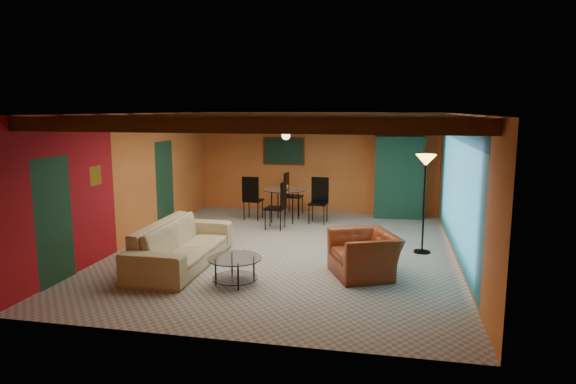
% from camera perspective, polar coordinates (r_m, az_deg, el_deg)
% --- Properties ---
extents(room, '(6.52, 8.01, 2.71)m').
position_cam_1_polar(room, '(9.80, -0.11, 6.92)').
color(room, '#9C958B').
rests_on(room, ground).
extents(sofa, '(1.08, 2.70, 0.79)m').
position_cam_1_polar(sofa, '(9.26, -11.95, -5.79)').
color(sofa, tan).
rests_on(sofa, ground).
extents(armchair, '(1.35, 1.42, 0.73)m').
position_cam_1_polar(armchair, '(8.61, 8.62, -7.03)').
color(armchair, maroon).
rests_on(armchair, ground).
extents(coffee_table, '(1.10, 1.10, 0.45)m').
position_cam_1_polar(coffee_table, '(8.21, -6.04, -8.84)').
color(coffee_table, white).
rests_on(coffee_table, ground).
extents(dining_table, '(2.33, 2.33, 1.13)m').
position_cam_1_polar(dining_table, '(12.53, -0.33, -0.80)').
color(dining_table, white).
rests_on(dining_table, ground).
extents(armoire, '(1.18, 0.61, 2.04)m').
position_cam_1_polar(armoire, '(13.29, 12.45, 1.55)').
color(armoire, brown).
rests_on(armoire, ground).
extents(floor_lamp, '(0.43, 0.43, 1.94)m').
position_cam_1_polar(floor_lamp, '(10.06, 15.19, -1.32)').
color(floor_lamp, black).
rests_on(floor_lamp, ground).
extents(ceiling_fan, '(1.50, 1.50, 0.44)m').
position_cam_1_polar(ceiling_fan, '(9.69, -0.24, 6.88)').
color(ceiling_fan, '#472614').
rests_on(ceiling_fan, ceiling).
extents(painting, '(1.05, 0.03, 0.65)m').
position_cam_1_polar(painting, '(13.79, -0.49, 4.67)').
color(painting, black).
rests_on(painting, wall_back).
extents(potted_plant, '(0.50, 0.45, 0.51)m').
position_cam_1_polar(potted_plant, '(13.18, 12.65, 7.05)').
color(potted_plant, '#26661E').
rests_on(potted_plant, armoire).
extents(vase, '(0.19, 0.19, 0.17)m').
position_cam_1_polar(vase, '(12.43, -0.33, 2.17)').
color(vase, orange).
rests_on(vase, dining_table).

